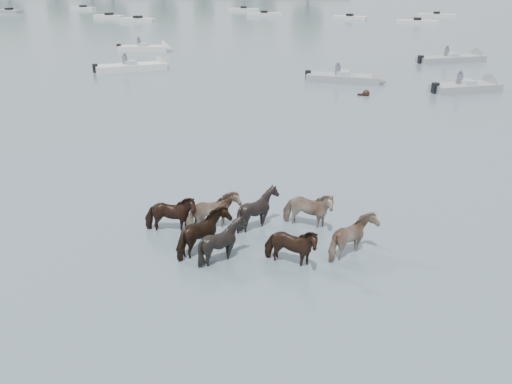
# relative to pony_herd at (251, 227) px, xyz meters

# --- Properties ---
(ground) EXTENTS (400.00, 400.00, 0.00)m
(ground) POSITION_rel_pony_herd_xyz_m (0.15, -0.06, -0.48)
(ground) COLOR #4B616D
(ground) RESTS_ON ground
(pony_herd) EXTENTS (6.63, 3.29, 1.36)m
(pony_herd) POSITION_rel_pony_herd_xyz_m (0.00, 0.00, 0.00)
(pony_herd) COLOR black
(pony_herd) RESTS_ON ground
(swimming_pony) EXTENTS (0.72, 0.44, 0.44)m
(swimming_pony) POSITION_rel_pony_herd_xyz_m (4.66, 19.33, -0.38)
(swimming_pony) COLOR black
(swimming_pony) RESTS_ON ground
(motorboat_a) EXTENTS (5.64, 4.11, 1.92)m
(motorboat_a) POSITION_rel_pony_herd_xyz_m (-11.32, 26.57, -0.25)
(motorboat_a) COLOR silver
(motorboat_a) RESTS_ON ground
(motorboat_b) EXTENTS (5.51, 2.54, 1.92)m
(motorboat_b) POSITION_rel_pony_herd_xyz_m (4.28, 23.31, -0.25)
(motorboat_b) COLOR gray
(motorboat_b) RESTS_ON ground
(motorboat_c) EXTENTS (6.27, 3.88, 1.92)m
(motorboat_c) POSITION_rel_pony_herd_xyz_m (13.35, 33.16, -0.26)
(motorboat_c) COLOR gray
(motorboat_c) RESTS_ON ground
(motorboat_d) EXTENTS (4.93, 3.18, 1.92)m
(motorboat_d) POSITION_rel_pony_herd_xyz_m (11.54, 21.40, -0.25)
(motorboat_d) COLOR gray
(motorboat_d) RESTS_ON ground
(motorboat_f) EXTENTS (5.18, 2.06, 1.92)m
(motorboat_f) POSITION_rel_pony_herd_xyz_m (-13.36, 36.35, -0.25)
(motorboat_f) COLOR silver
(motorboat_f) RESTS_ON ground
(distant_flotilla) EXTENTS (106.42, 25.36, 0.93)m
(distant_flotilla) POSITION_rel_pony_herd_xyz_m (0.28, 74.63, -0.22)
(distant_flotilla) COLOR gray
(distant_flotilla) RESTS_ON ground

